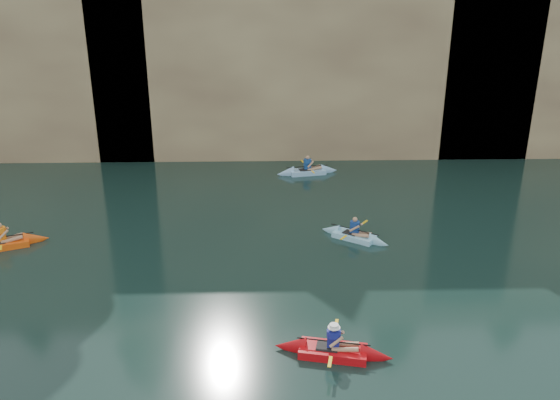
{
  "coord_description": "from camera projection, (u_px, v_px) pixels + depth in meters",
  "views": [
    {
      "loc": [
        -0.84,
        -8.11,
        8.45
      ],
      "look_at": [
        -0.41,
        6.8,
        3.0
      ],
      "focal_mm": 35.0,
      "sensor_mm": 36.0,
      "label": 1
    }
  ],
  "objects": [
    {
      "name": "cliff",
      "position": [
        276.0,
        40.0,
        36.65
      ],
      "size": [
        70.0,
        16.0,
        12.0
      ],
      "primitive_type": "cube",
      "color": "tan",
      "rests_on": "ground"
    },
    {
      "name": "cliff_slab_center",
      "position": [
        315.0,
        54.0,
        29.86
      ],
      "size": [
        24.0,
        2.4,
        11.4
      ],
      "primitive_type": "cube",
      "color": "tan",
      "rests_on": "ground"
    },
    {
      "name": "sea_cave_center",
      "position": [
        208.0,
        131.0,
        30.49
      ],
      "size": [
        3.5,
        1.0,
        3.2
      ],
      "primitive_type": "cube",
      "color": "black",
      "rests_on": "ground"
    },
    {
      "name": "sea_cave_east",
      "position": [
        457.0,
        118.0,
        30.65
      ],
      "size": [
        5.0,
        1.0,
        4.5
      ],
      "primitive_type": "cube",
      "color": "black",
      "rests_on": "ground"
    },
    {
      "name": "main_kayaker",
      "position": [
        333.0,
        350.0,
        13.79
      ],
      "size": [
        3.09,
        2.04,
        1.12
      ],
      "rotation": [
        0.0,
        0.0,
        -0.22
      ],
      "color": "red",
      "rests_on": "ground"
    },
    {
      "name": "kayaker_orange",
      "position": [
        2.0,
        244.0,
        19.83
      ],
      "size": [
        3.2,
        2.22,
        1.21
      ],
      "rotation": [
        0.0,
        0.0,
        0.41
      ],
      "color": "#FA550F",
      "rests_on": "ground"
    },
    {
      "name": "kayaker_ltblue_near",
      "position": [
        354.0,
        236.0,
        20.55
      ],
      "size": [
        2.65,
        2.16,
        1.1
      ],
      "rotation": [
        0.0,
        0.0,
        -0.62
      ],
      "color": "#93D9F6",
      "rests_on": "ground"
    },
    {
      "name": "kayaker_ltblue_mid",
      "position": [
        307.0,
        171.0,
        28.27
      ],
      "size": [
        3.33,
        2.39,
        1.24
      ],
      "rotation": [
        0.0,
        0.0,
        0.21
      ],
      "color": "#90C6F2",
      "rests_on": "ground"
    }
  ]
}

